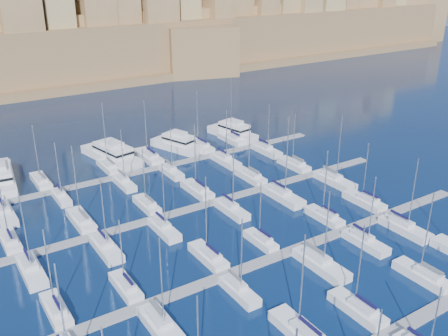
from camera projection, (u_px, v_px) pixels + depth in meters
ground at (243, 224)px, 89.93m from camera, size 600.00×600.00×0.00m
pontoon_near at (396, 331)px, 63.48m from camera, size 84.00×2.00×0.40m
pontoon_mid_near at (286, 253)px, 80.55m from camera, size 84.00×2.00×0.40m
pontoon_mid_far at (214, 202)px, 97.61m from camera, size 84.00×2.00×0.40m
pontoon_far at (163, 166)px, 114.68m from camera, size 84.00×2.00×0.40m
sailboat_2 at (302, 333)px, 62.37m from camera, size 2.96×9.86×14.84m
sailboat_3 at (358, 309)px, 66.68m from camera, size 2.63×8.76×13.49m
sailboat_4 at (423, 276)px, 73.75m from camera, size 2.72×9.05×14.48m
sailboat_12 at (56, 310)px, 66.47m from camera, size 2.45×8.18×13.02m
sailboat_13 at (126, 287)px, 71.25m from camera, size 2.33×7.77×11.60m
sailboat_14 at (208, 256)px, 78.67m from camera, size 2.61×8.70×14.47m
sailboat_15 at (261, 241)px, 83.10m from camera, size 2.19×7.31×11.47m
sailboat_16 at (325, 216)px, 90.93m from camera, size 2.50×8.33×13.67m
sailboat_17 at (364, 201)px, 96.76m from camera, size 2.76×9.22×12.76m
sailboat_19 at (162, 327)px, 63.35m from camera, size 2.91×9.70×14.36m
sailboat_20 at (239, 291)px, 70.44m from camera, size 2.30×7.67×12.73m
sailboat_21 at (320, 264)px, 76.63m from camera, size 3.08×10.28×13.70m
sailboat_22 at (365, 242)px, 82.70m from camera, size 2.58×8.59×12.97m
sailboat_23 at (404, 228)px, 86.94m from camera, size 2.90×9.66×14.28m
sailboat_24 at (10, 241)px, 82.90m from camera, size 2.53×8.45×13.35m
sailboat_25 at (81, 220)px, 89.50m from camera, size 2.88×9.60×15.10m
sailboat_26 at (147, 205)px, 95.30m from camera, size 2.47×8.24×12.31m
sailboat_27 at (197, 190)px, 101.51m from camera, size 2.83×9.45×14.90m
sailboat_28 at (250, 176)px, 107.94m from camera, size 2.71×9.02×12.82m
sailboat_29 at (294, 165)px, 114.19m from camera, size 2.73×9.09×13.06m
sailboat_30 at (31, 270)px, 75.01m from camera, size 2.85×9.49×14.09m
sailboat_31 at (106, 248)px, 80.98m from camera, size 2.80×9.33×13.68m
sailboat_32 at (164, 229)px, 86.66m from camera, size 2.56×8.53×13.52m
sailboat_33 at (231, 209)px, 93.59m from camera, size 2.65×8.82×14.07m
sailboat_34 at (283, 196)px, 98.91m from camera, size 3.11×10.36×17.53m
sailboat_35 at (334, 180)px, 105.98m from camera, size 3.09×10.31×15.85m
sailboat_37 at (41, 181)px, 105.55m from camera, size 2.71×9.02×13.19m
sailboat_38 at (109, 167)px, 113.08m from camera, size 2.72×9.05×15.81m
sailboat_39 at (149, 157)px, 118.88m from camera, size 3.21×10.69×14.75m
sailboat_40 at (199, 146)px, 125.82m from camera, size 3.16×10.52×14.92m
sailboat_41 at (232, 139)px, 130.51m from camera, size 2.97×9.90×16.97m
sailboat_42 at (4, 214)px, 91.87m from camera, size 3.10×10.34×15.85m
sailboat_43 at (61, 197)px, 98.46m from camera, size 2.24×7.45×12.55m
sailboat_44 at (124, 183)px, 104.77m from camera, size 2.44×8.14×12.91m
sailboat_45 at (171, 172)px, 110.39m from camera, size 2.42×8.07×11.10m
sailboat_46 at (225, 160)px, 116.70m from camera, size 2.89×9.64×13.24m
sailboat_47 at (266, 150)px, 122.96m from camera, size 2.80×9.35×12.80m
motor_yacht_a at (0, 176)px, 105.42m from camera, size 7.70×18.95×5.25m
motor_yacht_b at (112, 154)px, 118.06m from camera, size 9.21×19.41×5.25m
motor_yacht_c at (177, 143)px, 124.69m from camera, size 8.82×14.94×5.25m
motor_yacht_d at (233, 131)px, 133.60m from camera, size 7.33×15.80×5.25m
fortified_city at (27, 38)px, 204.65m from camera, size 460.00×108.95×59.52m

